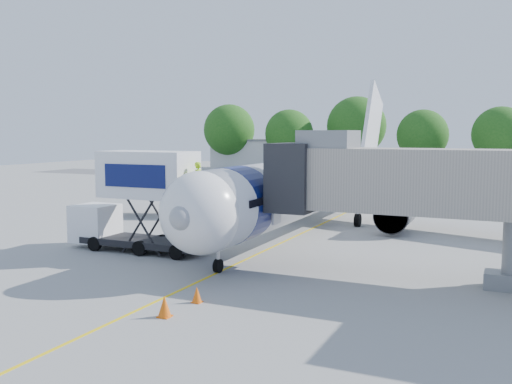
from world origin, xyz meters
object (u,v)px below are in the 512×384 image
at_px(ground_tug, 32,318).
at_px(catering_hiloader, 139,201).
at_px(aircraft, 314,185).
at_px(jet_bridge, 404,182).

bearing_deg(ground_tug, catering_hiloader, 89.40).
distance_m(aircraft, ground_tug, 24.02).
bearing_deg(catering_hiloader, ground_tug, -67.37).
relative_size(catering_hiloader, ground_tug, 1.95).
relative_size(aircraft, catering_hiloader, 4.44).
distance_m(aircraft, jet_bridge, 13.77).
height_order(aircraft, jet_bridge, aircraft).
xyz_separation_m(aircraft, ground_tug, (-0.93, -23.91, -2.13)).
xyz_separation_m(jet_bridge, ground_tug, (-8.93, -12.79, -3.53)).
distance_m(jet_bridge, catering_hiloader, 14.34).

